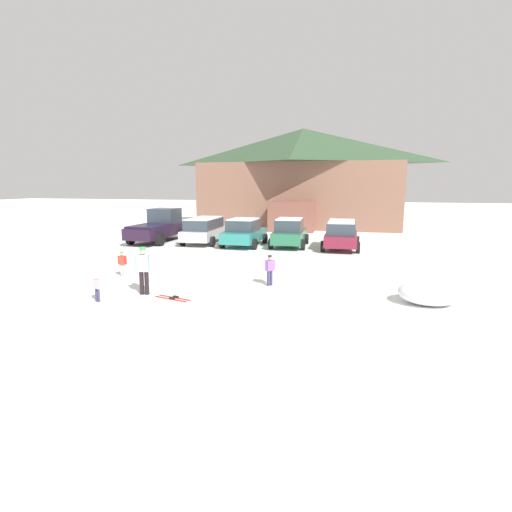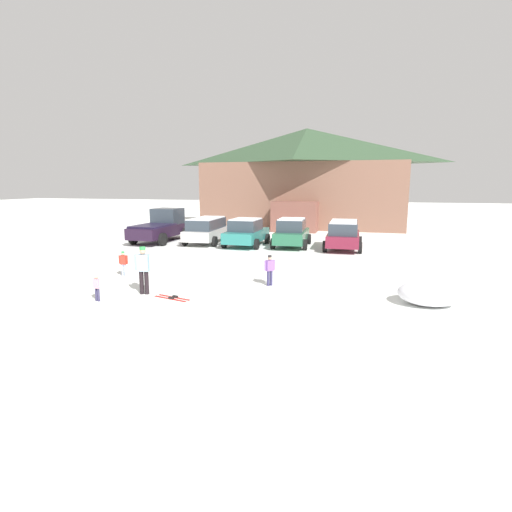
% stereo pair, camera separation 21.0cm
% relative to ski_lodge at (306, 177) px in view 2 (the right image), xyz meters
% --- Properties ---
extents(ground, '(160.00, 160.00, 0.00)m').
position_rel_ski_lodge_xyz_m(ground, '(0.15, -28.47, -4.43)').
color(ground, white).
extents(ski_lodge, '(17.82, 11.80, 8.74)m').
position_rel_ski_lodge_xyz_m(ski_lodge, '(0.00, 0.00, 0.00)').
color(ski_lodge, brown).
rests_on(ski_lodge, ground).
extents(parked_silver_wagon, '(2.29, 4.48, 1.65)m').
position_rel_ski_lodge_xyz_m(parked_silver_wagon, '(-4.35, -13.48, -3.54)').
color(parked_silver_wagon, beige).
rests_on(parked_silver_wagon, ground).
extents(parked_teal_hatchback, '(2.27, 4.05, 1.70)m').
position_rel_ski_lodge_xyz_m(parked_teal_hatchback, '(-1.55, -13.95, -3.58)').
color(parked_teal_hatchback, '#277C75').
rests_on(parked_teal_hatchback, ground).
extents(parked_green_coupe, '(2.25, 4.08, 1.74)m').
position_rel_ski_lodge_xyz_m(parked_green_coupe, '(1.21, -13.49, -3.57)').
color(parked_green_coupe, '#256244').
rests_on(parked_green_coupe, ground).
extents(parked_maroon_van, '(2.21, 4.10, 1.68)m').
position_rel_ski_lodge_xyz_m(parked_maroon_van, '(4.31, -13.71, -3.53)').
color(parked_maroon_van, maroon).
rests_on(parked_maroon_van, ground).
extents(pickup_truck, '(2.41, 5.28, 2.15)m').
position_rel_ski_lodge_xyz_m(pickup_truck, '(-7.58, -13.47, -3.44)').
color(pickup_truck, black).
rests_on(pickup_truck, ground).
extents(skier_child_in_red_jacket, '(0.39, 0.19, 1.05)m').
position_rel_ski_lodge_xyz_m(skier_child_in_red_jacket, '(-4.05, -23.23, -3.84)').
color(skier_child_in_red_jacket, '#9DABD1').
rests_on(skier_child_in_red_jacket, ground).
extents(skier_child_in_pink_snowsuit, '(0.33, 0.16, 0.89)m').
position_rel_ski_lodge_xyz_m(skier_child_in_pink_snowsuit, '(-2.82, -26.59, -3.93)').
color(skier_child_in_pink_snowsuit, '#383557').
rests_on(skier_child_in_pink_snowsuit, ground).
extents(skier_child_in_purple_jacket, '(0.34, 0.31, 1.16)m').
position_rel_ski_lodge_xyz_m(skier_child_in_purple_jacket, '(2.14, -23.12, -3.78)').
color(skier_child_in_purple_jacket, '#35315A').
rests_on(skier_child_in_purple_jacket, ground).
extents(skier_adult_in_blue_parka, '(0.61, 0.31, 1.67)m').
position_rel_ski_lodge_xyz_m(skier_adult_in_blue_parka, '(-1.79, -25.42, -3.49)').
color(skier_adult_in_blue_parka, black).
rests_on(skier_adult_in_blue_parka, ground).
extents(pair_of_skis, '(1.37, 0.62, 0.08)m').
position_rel_ski_lodge_xyz_m(pair_of_skis, '(-0.60, -25.67, -4.41)').
color(pair_of_skis, red).
rests_on(pair_of_skis, ground).
extents(plowed_snow_pile, '(1.91, 1.53, 0.74)m').
position_rel_ski_lodge_xyz_m(plowed_snow_pile, '(7.57, -24.16, -4.06)').
color(plowed_snow_pile, white).
rests_on(plowed_snow_pile, ground).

